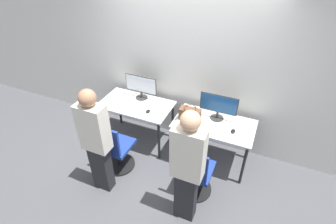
# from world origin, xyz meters

# --- Properties ---
(ground_plane) EXTENTS (20.00, 20.00, 0.00)m
(ground_plane) POSITION_xyz_m (0.00, 0.00, 0.00)
(ground_plane) COLOR #4C4C51
(wall_back) EXTENTS (12.00, 0.05, 2.80)m
(wall_back) POSITION_xyz_m (0.00, 0.78, 1.40)
(wall_back) COLOR silver
(wall_back) RESTS_ON ground_plane
(desk_left) EXTENTS (1.15, 0.65, 0.74)m
(desk_left) POSITION_xyz_m (-0.64, 0.33, 0.65)
(desk_left) COLOR silver
(desk_left) RESTS_ON ground_plane
(monitor_left) EXTENTS (0.55, 0.20, 0.40)m
(monitor_left) POSITION_xyz_m (-0.64, 0.53, 0.96)
(monitor_left) COLOR #2D2D2D
(monitor_left) RESTS_ON desk_left
(keyboard_left) EXTENTS (0.41, 0.16, 0.02)m
(keyboard_left) POSITION_xyz_m (-0.64, 0.20, 0.75)
(keyboard_left) COLOR silver
(keyboard_left) RESTS_ON desk_left
(mouse_left) EXTENTS (0.06, 0.09, 0.03)m
(mouse_left) POSITION_xyz_m (-0.36, 0.20, 0.75)
(mouse_left) COLOR black
(mouse_left) RESTS_ON desk_left
(office_chair_left) EXTENTS (0.48, 0.48, 0.88)m
(office_chair_left) POSITION_xyz_m (-0.62, -0.40, 0.36)
(office_chair_left) COLOR black
(office_chair_left) RESTS_ON ground_plane
(person_left) EXTENTS (0.36, 0.21, 1.60)m
(person_left) POSITION_xyz_m (-0.60, -0.76, 0.87)
(person_left) COLOR #232328
(person_left) RESTS_ON ground_plane
(desk_right) EXTENTS (1.15, 0.65, 0.74)m
(desk_right) POSITION_xyz_m (0.64, 0.33, 0.65)
(desk_right) COLOR silver
(desk_right) RESTS_ON ground_plane
(monitor_right) EXTENTS (0.55, 0.20, 0.40)m
(monitor_right) POSITION_xyz_m (0.64, 0.47, 0.96)
(monitor_right) COLOR #2D2D2D
(monitor_right) RESTS_ON desk_right
(keyboard_right) EXTENTS (0.41, 0.16, 0.02)m
(keyboard_right) POSITION_xyz_m (0.64, 0.26, 0.75)
(keyboard_right) COLOR silver
(keyboard_right) RESTS_ON desk_right
(mouse_right) EXTENTS (0.06, 0.09, 0.03)m
(mouse_right) POSITION_xyz_m (0.93, 0.24, 0.75)
(mouse_right) COLOR black
(mouse_right) RESTS_ON desk_right
(office_chair_right) EXTENTS (0.48, 0.48, 0.88)m
(office_chair_right) POSITION_xyz_m (0.60, -0.37, 0.36)
(office_chair_right) COLOR black
(office_chair_right) RESTS_ON ground_plane
(person_right) EXTENTS (0.36, 0.21, 1.63)m
(person_right) POSITION_xyz_m (0.61, -0.74, 0.89)
(person_right) COLOR #232328
(person_right) RESTS_ON ground_plane
(handbag) EXTENTS (0.30, 0.18, 0.25)m
(handbag) POSITION_xyz_m (0.30, 0.23, 0.85)
(handbag) COLOR brown
(handbag) RESTS_ON desk_right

